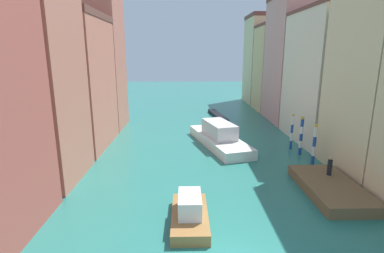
% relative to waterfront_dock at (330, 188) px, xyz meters
% --- Properties ---
extents(ground_plane, '(154.00, 154.00, 0.00)m').
position_rel_waterfront_dock_xyz_m(ground_plane, '(-8.72, 16.48, -0.40)').
color(ground_plane, '#28756B').
extents(building_left_1, '(6.77, 7.31, 19.64)m').
position_rel_waterfront_dock_xyz_m(building_left_1, '(-22.99, 3.25, 9.43)').
color(building_left_1, '#C6705B').
rests_on(building_left_1, ground).
extents(building_left_2, '(6.77, 10.50, 14.49)m').
position_rel_waterfront_dock_xyz_m(building_left_2, '(-22.99, 12.57, 6.86)').
color(building_left_2, '#C6705B').
rests_on(building_left_2, ground).
extents(building_left_3, '(6.77, 7.19, 21.22)m').
position_rel_waterfront_dock_xyz_m(building_left_3, '(-22.99, 21.52, 10.22)').
color(building_left_3, '#C6705B').
rests_on(building_left_3, ground).
extents(building_right_2, '(6.77, 11.48, 15.31)m').
position_rel_waterfront_dock_xyz_m(building_right_2, '(5.55, 14.17, 7.26)').
color(building_right_2, beige).
rests_on(building_right_2, ground).
extents(building_right_3, '(6.77, 10.16, 18.68)m').
position_rel_waterfront_dock_xyz_m(building_right_3, '(5.55, 25.15, 8.95)').
color(building_right_3, tan).
rests_on(building_right_3, ground).
extents(building_right_4, '(6.77, 7.98, 15.35)m').
position_rel_waterfront_dock_xyz_m(building_right_4, '(5.55, 34.26, 7.29)').
color(building_right_4, '#DBB77A').
rests_on(building_right_4, ground).
extents(building_right_5, '(6.77, 9.43, 18.06)m').
position_rel_waterfront_dock_xyz_m(building_right_5, '(5.55, 43.27, 8.65)').
color(building_right_5, beige).
rests_on(building_right_5, ground).
extents(waterfront_dock, '(3.86, 7.55, 0.80)m').
position_rel_waterfront_dock_xyz_m(waterfront_dock, '(0.00, 0.00, 0.00)').
color(waterfront_dock, brown).
rests_on(waterfront_dock, ground).
extents(person_on_dock, '(0.36, 0.36, 1.54)m').
position_rel_waterfront_dock_xyz_m(person_on_dock, '(0.56, 1.53, 1.11)').
color(person_on_dock, black).
rests_on(person_on_dock, waterfront_dock).
extents(mooring_pole_0, '(0.35, 0.35, 3.99)m').
position_rel_waterfront_dock_xyz_m(mooring_pole_0, '(1.08, 5.77, 1.65)').
color(mooring_pole_0, '#1E479E').
rests_on(mooring_pole_0, ground).
extents(mooring_pole_1, '(0.35, 0.35, 4.08)m').
position_rel_waterfront_dock_xyz_m(mooring_pole_1, '(0.99, 8.74, 1.69)').
color(mooring_pole_1, '#1E479E').
rests_on(mooring_pole_1, ground).
extents(mooring_pole_2, '(0.29, 0.29, 3.93)m').
position_rel_waterfront_dock_xyz_m(mooring_pole_2, '(0.72, 10.67, 1.61)').
color(mooring_pole_2, '#1E479E').
rests_on(mooring_pole_2, ground).
extents(vaporetto_white, '(6.46, 12.29, 2.70)m').
position_rel_waterfront_dock_xyz_m(vaporetto_white, '(-7.06, 12.24, 0.58)').
color(vaporetto_white, white).
rests_on(vaporetto_white, ground).
extents(gondola_black, '(2.53, 9.69, 0.53)m').
position_rel_waterfront_dock_xyz_m(gondola_black, '(-5.53, 27.72, -0.13)').
color(gondola_black, black).
rests_on(gondola_black, ground).
extents(motorboat_0, '(2.24, 5.05, 1.85)m').
position_rel_waterfront_dock_xyz_m(motorboat_0, '(-10.67, -3.77, 0.26)').
color(motorboat_0, olive).
rests_on(motorboat_0, ground).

